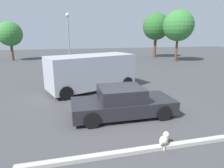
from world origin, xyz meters
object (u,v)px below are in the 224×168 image
(van_white, at_px, (91,71))
(light_post_near, at_px, (68,29))
(dog, at_px, (164,139))
(sedan_foreground, at_px, (122,103))
(pedestrian, at_px, (105,66))

(van_white, xyz_separation_m, light_post_near, (-0.98, 11.34, 2.74))
(van_white, height_order, light_post_near, light_post_near)
(dog, bearing_deg, sedan_foreground, 56.87)
(dog, distance_m, light_post_near, 18.75)
(dog, relative_size, pedestrian, 0.32)
(sedan_foreground, bearing_deg, dog, -77.62)
(sedan_foreground, xyz_separation_m, dog, (0.56, -2.63, -0.31))
(sedan_foreground, relative_size, dog, 8.65)
(sedan_foreground, distance_m, van_white, 4.38)
(van_white, xyz_separation_m, pedestrian, (1.60, 3.51, -0.26))
(sedan_foreground, relative_size, pedestrian, 2.78)
(light_post_near, bearing_deg, sedan_foreground, -83.68)
(sedan_foreground, bearing_deg, van_white, 100.28)
(dog, height_order, van_white, van_white)
(van_white, relative_size, light_post_near, 1.00)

